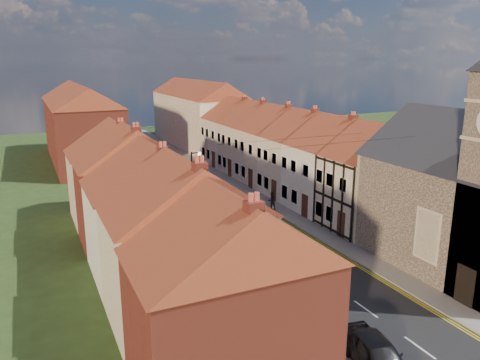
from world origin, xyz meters
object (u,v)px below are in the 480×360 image
at_px(lamppost, 193,182).
at_px(car_far, 163,169).
at_px(church, 475,185).
at_px(car_mid, 165,182).
at_px(pedestrian_right, 272,201).
at_px(car_distant, 128,152).
at_px(pedestrian_left, 265,271).
at_px(car_near, 377,355).

xyz_separation_m(lamppost, car_far, (2.31, 17.95, -2.92)).
bearing_deg(lamppost, church, -51.70).
height_order(church, lamppost, church).
relative_size(car_mid, pedestrian_right, 2.75).
relative_size(car_distant, pedestrian_right, 2.34).
relative_size(car_mid, car_far, 1.06).
bearing_deg(lamppost, pedestrian_left, -89.50).
height_order(car_near, car_mid, car_near).
height_order(car_near, car_far, car_near).
relative_size(church, car_near, 3.30).
bearing_deg(church, pedestrian_left, 163.72).
distance_m(church, pedestrian_right, 18.10).
xyz_separation_m(church, lamppost, (-13.17, 16.68, -2.34)).
xyz_separation_m(church, car_far, (-10.86, 34.62, -5.25)).
relative_size(church, pedestrian_left, 9.85).
bearing_deg(church, pedestrian_right, 108.96).
bearing_deg(pedestrian_left, church, -12.12).
relative_size(lamppost, pedestrian_right, 3.62).
xyz_separation_m(lamppost, pedestrian_left, (0.11, -12.86, -2.65)).
xyz_separation_m(car_far, car_distant, (-1.48, 13.40, -0.08)).
relative_size(church, car_distant, 3.92).
bearing_deg(pedestrian_right, church, 115.44).
bearing_deg(car_mid, car_distant, 74.99).
relative_size(lamppost, car_far, 1.40).
distance_m(church, car_mid, 30.93).
distance_m(lamppost, car_mid, 11.50).
bearing_deg(car_mid, church, -80.25).
bearing_deg(lamppost, car_distant, 88.49).
xyz_separation_m(lamppost, car_near, (0.75, -22.41, -2.75)).
relative_size(pedestrian_left, pedestrian_right, 0.93).
bearing_deg(car_mid, pedestrian_left, -105.77).
relative_size(church, car_mid, 3.34).
bearing_deg(car_distant, car_near, -101.64).
bearing_deg(car_far, car_mid, -96.50).
bearing_deg(car_near, pedestrian_left, 102.96).
distance_m(car_mid, car_distant, 20.21).
height_order(church, car_near, church).
height_order(church, pedestrian_right, church).
bearing_deg(car_distant, car_far, -95.24).
bearing_deg(car_far, pedestrian_left, -86.83).
distance_m(church, car_distant, 49.87).
xyz_separation_m(church, pedestrian_left, (-13.06, 3.81, -4.99)).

